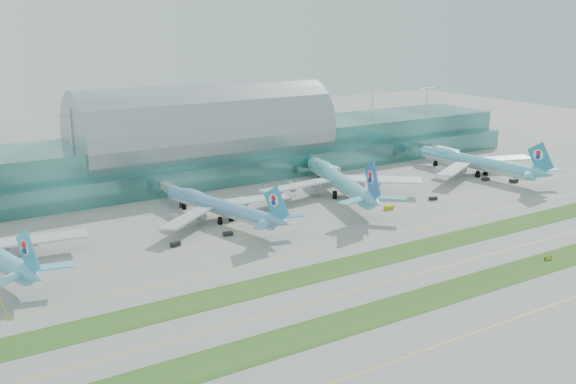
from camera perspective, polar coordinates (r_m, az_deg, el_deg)
ground at (r=200.48m, az=8.32°, el=-6.02°), size 700.00×700.00×0.00m
terminal at (r=302.55m, az=-7.37°, el=4.10°), size 340.00×69.10×36.00m
grass_strip_near at (r=181.69m, az=14.03°, el=-8.64°), size 420.00×12.00×0.08m
grass_strip_far at (r=201.89m, az=7.96°, el=-5.84°), size 420.00×12.00×0.08m
taxiline_a at (r=169.85m, az=18.89°, el=-10.80°), size 420.00×0.35×0.01m
taxiline_b at (r=190.80m, az=11.02°, el=-7.28°), size 420.00×0.35×0.01m
taxiline_c at (r=213.61m, az=5.23°, el=-4.56°), size 420.00×0.35×0.01m
taxiline_d at (r=230.57m, az=1.96°, el=-2.99°), size 420.00×0.35×0.01m
airliner_b at (r=235.94m, az=-6.20°, el=-1.19°), size 57.61×66.56×18.60m
airliner_c at (r=268.36m, az=4.51°, el=1.12°), size 68.30×79.04×22.17m
airliner_d at (r=315.81m, az=16.27°, el=2.63°), size 66.34×75.67×20.82m
gse_b at (r=209.81m, az=-23.85°, el=-6.03°), size 4.54×2.48×1.48m
gse_c at (r=213.03m, az=-9.97°, el=-4.58°), size 3.61×2.35×1.51m
gse_d at (r=220.78m, az=-5.38°, el=-3.72°), size 3.73×2.49×1.34m
gse_e at (r=252.47m, az=8.97°, el=-1.35°), size 3.86×1.85×1.63m
gse_f at (r=268.76m, az=12.77°, el=-0.55°), size 3.73×2.54×1.43m
gse_g at (r=306.47m, az=17.16°, el=1.09°), size 3.54×2.18×1.44m
gse_h at (r=307.62m, az=19.44°, el=0.97°), size 4.02×2.69×1.69m
taxiway_sign_east at (r=214.17m, az=22.13°, el=-5.47°), size 2.48×1.01×1.07m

